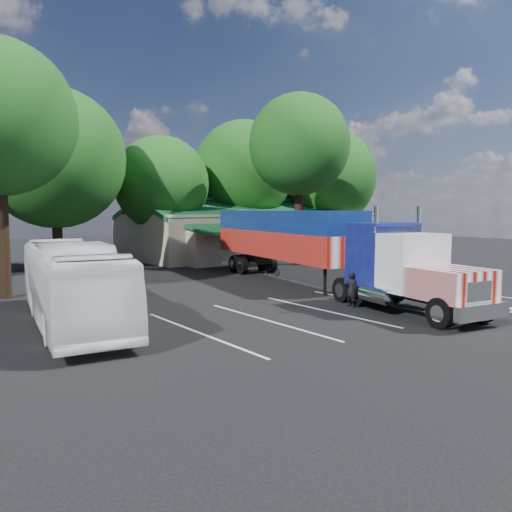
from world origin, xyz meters
TOP-DOWN VIEW (x-y plane):
  - ground at (0.00, 0.00)m, footprint 120.00×120.00m
  - event_hall at (13.74, 17.81)m, footprint 24.20×14.12m
  - tree_row_c at (-5.00, 16.20)m, footprint 10.00×10.00m
  - tree_row_d at (4.00, 17.50)m, footprint 8.00×8.00m
  - tree_row_e at (13.00, 18.00)m, footprint 9.60×9.60m
  - tree_row_f at (23.00, 16.80)m, footprint 10.40×10.40m
  - tree_near_right at (11.50, 8.50)m, footprint 8.00×8.00m
  - semi_truck at (4.18, -0.34)m, footprint 6.67×21.87m
  - woman at (1.60, -6.00)m, footprint 0.41×0.60m
  - bicycle at (5.50, 4.49)m, footprint 0.73×1.76m
  - tour_bus at (-9.54, -1.79)m, footprint 4.42×11.64m
  - silver_sedan at (10.59, 14.00)m, footprint 4.52×3.11m

SIDE VIEW (x-z plane):
  - ground at x=0.00m, z-range 0.00..0.00m
  - bicycle at x=5.50m, z-range 0.00..0.91m
  - silver_sedan at x=10.59m, z-range 0.00..1.41m
  - woman at x=1.60m, z-range 0.00..1.60m
  - tour_bus at x=-9.54m, z-range 0.00..3.17m
  - event_hall at x=13.74m, z-range -0.56..4.99m
  - semi_truck at x=4.18m, z-range 0.30..4.86m
  - tree_row_d at x=4.00m, z-range 1.28..11.88m
  - tree_row_f at x=23.00m, z-range 1.29..14.29m
  - tree_row_c at x=-5.00m, z-range 1.51..14.56m
  - tree_row_e at x=13.00m, z-range 1.64..14.54m
  - tree_near_right at x=11.50m, z-range 2.71..16.21m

